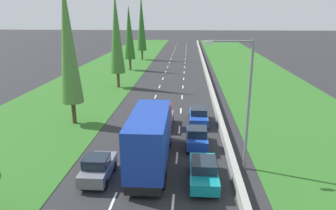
# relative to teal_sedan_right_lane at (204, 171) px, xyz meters

# --- Properties ---
(ground_plane) EXTENTS (300.00, 300.00, 0.00)m
(ground_plane) POSITION_rel_teal_sedan_right_lane_xyz_m (-3.59, 42.48, -0.81)
(ground_plane) COLOR #28282B
(ground_plane) RESTS_ON ground
(grass_verge_left) EXTENTS (14.00, 140.00, 0.04)m
(grass_verge_left) POSITION_rel_teal_sedan_right_lane_xyz_m (-16.24, 42.48, -0.79)
(grass_verge_left) COLOR #2D6623
(grass_verge_left) RESTS_ON ground
(grass_verge_right) EXTENTS (14.00, 140.00, 0.04)m
(grass_verge_right) POSITION_rel_teal_sedan_right_lane_xyz_m (10.76, 42.48, -0.79)
(grass_verge_right) COLOR #2D6623
(grass_verge_right) RESTS_ON ground
(median_barrier) EXTENTS (0.44, 120.00, 0.85)m
(median_barrier) POSITION_rel_teal_sedan_right_lane_xyz_m (2.11, 42.48, -0.39)
(median_barrier) COLOR #9E9B93
(median_barrier) RESTS_ON ground
(lane_markings) EXTENTS (3.64, 116.00, 0.01)m
(lane_markings) POSITION_rel_teal_sedan_right_lane_xyz_m (-3.59, 42.48, -0.81)
(lane_markings) COLOR white
(lane_markings) RESTS_ON ground
(teal_sedan_right_lane) EXTENTS (1.82, 4.50, 1.64)m
(teal_sedan_right_lane) POSITION_rel_teal_sedan_right_lane_xyz_m (0.00, 0.00, 0.00)
(teal_sedan_right_lane) COLOR teal
(teal_sedan_right_lane) RESTS_ON ground
(blue_hatchback_right_lane) EXTENTS (1.74, 3.90, 1.72)m
(blue_hatchback_right_lane) POSITION_rel_teal_sedan_right_lane_xyz_m (-0.29, 5.71, 0.02)
(blue_hatchback_right_lane) COLOR #1E47B7
(blue_hatchback_right_lane) RESTS_ON ground
(blue_sedan_right_lane) EXTENTS (1.82, 4.50, 1.64)m
(blue_sedan_right_lane) POSITION_rel_teal_sedan_right_lane_xyz_m (-0.00, 11.43, 0.00)
(blue_sedan_right_lane) COLOR #1E47B7
(blue_sedan_right_lane) RESTS_ON ground
(blue_box_truck_centre_lane) EXTENTS (2.46, 9.40, 4.18)m
(blue_box_truck_centre_lane) POSITION_rel_teal_sedan_right_lane_xyz_m (-3.63, 2.16, 1.37)
(blue_box_truck_centre_lane) COLOR black
(blue_box_truck_centre_lane) RESTS_ON ground
(grey_hatchback_centre_lane_third) EXTENTS (1.74, 3.90, 1.72)m
(grey_hatchback_centre_lane_third) POSITION_rel_teal_sedan_right_lane_xyz_m (-3.36, 10.19, 0.02)
(grey_hatchback_centre_lane_third) COLOR slate
(grey_hatchback_centre_lane_third) RESTS_ON ground
(grey_hatchback_left_lane) EXTENTS (1.74, 3.90, 1.72)m
(grey_hatchback_left_lane) POSITION_rel_teal_sedan_right_lane_xyz_m (-6.89, 0.01, 0.02)
(grey_hatchback_left_lane) COLOR slate
(grey_hatchback_left_lane) RESTS_ON ground
(poplar_tree_second) EXTENTS (2.15, 2.15, 13.87)m
(poplar_tree_second) POSITION_rel_teal_sedan_right_lane_xyz_m (-12.30, 10.64, 7.18)
(poplar_tree_second) COLOR #4C3823
(poplar_tree_second) RESTS_ON ground
(poplar_tree_third) EXTENTS (2.14, 2.14, 13.41)m
(poplar_tree_third) POSITION_rel_teal_sedan_right_lane_xyz_m (-11.35, 26.54, 6.95)
(poplar_tree_third) COLOR #4C3823
(poplar_tree_third) RESTS_ON ground
(poplar_tree_fourth) EXTENTS (2.10, 2.10, 12.12)m
(poplar_tree_fourth) POSITION_rel_teal_sedan_right_lane_xyz_m (-12.26, 41.27, 6.30)
(poplar_tree_fourth) COLOR #4C3823
(poplar_tree_fourth) RESTS_ON ground
(poplar_tree_fifth) EXTENTS (2.17, 2.17, 14.73)m
(poplar_tree_fifth) POSITION_rel_teal_sedan_right_lane_xyz_m (-12.01, 55.52, 7.61)
(poplar_tree_fifth) COLOR #4C3823
(poplar_tree_fifth) RESTS_ON ground
(street_light_mast) EXTENTS (3.20, 0.28, 9.00)m
(street_light_mast) POSITION_rel_teal_sedan_right_lane_xyz_m (2.61, 2.13, 4.42)
(street_light_mast) COLOR gray
(street_light_mast) RESTS_ON ground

